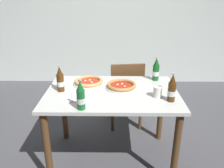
{
  "coord_description": "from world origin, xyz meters",
  "views": [
    {
      "loc": [
        0.02,
        -1.91,
        1.6
      ],
      "look_at": [
        0.0,
        0.05,
        0.8
      ],
      "focal_mm": 36.63,
      "sensor_mm": 36.0,
      "label": 1
    }
  ],
  "objects": [
    {
      "name": "paper_cup",
      "position": [
        0.39,
        -0.12,
        0.8
      ],
      "size": [
        0.07,
        0.07,
        0.09
      ],
      "primitive_type": "cylinder",
      "color": "white",
      "rests_on": "dining_table_main"
    },
    {
      "name": "beer_bottle_right",
      "position": [
        -0.46,
        0.0,
        0.85
      ],
      "size": [
        0.07,
        0.07,
        0.25
      ],
      "color": "#512D0F",
      "rests_on": "dining_table_main"
    },
    {
      "name": "back_wall_tiled",
      "position": [
        0.0,
        2.2,
        1.3
      ],
      "size": [
        7.0,
        0.1,
        2.6
      ],
      "primitive_type": "cube",
      "color": "silver",
      "rests_on": "ground_plane"
    },
    {
      "name": "chair_behind_table",
      "position": [
        0.16,
        0.61,
        0.48
      ],
      "size": [
        0.45,
        0.45,
        0.85
      ],
      "rotation": [
        0.0,
        0.0,
        3.27
      ],
      "color": "brown",
      "rests_on": "ground_plane"
    },
    {
      "name": "dining_table_main",
      "position": [
        0.0,
        0.0,
        0.64
      ],
      "size": [
        1.2,
        0.8,
        0.75
      ],
      "color": "silver",
      "rests_on": "ground_plane"
    },
    {
      "name": "pizza_marinara_far",
      "position": [
        -0.23,
        0.18,
        0.77
      ],
      "size": [
        0.3,
        0.3,
        0.04
      ],
      "color": "white",
      "rests_on": "dining_table_main"
    },
    {
      "name": "beer_bottle_left",
      "position": [
        0.49,
        -0.19,
        0.85
      ],
      "size": [
        0.07,
        0.07,
        0.25
      ],
      "color": "#512D0F",
      "rests_on": "dining_table_main"
    },
    {
      "name": "beer_bottle_center",
      "position": [
        -0.23,
        -0.34,
        0.85
      ],
      "size": [
        0.07,
        0.07,
        0.25
      ],
      "color": "#196B2D",
      "rests_on": "dining_table_main"
    },
    {
      "name": "ground_plane",
      "position": [
        0.0,
        0.0,
        0.0
      ],
      "size": [
        8.0,
        8.0,
        0.0
      ],
      "primitive_type": "plane",
      "color": "#4C4C51"
    },
    {
      "name": "pizza_margherita_near",
      "position": [
        0.09,
        0.08,
        0.77
      ],
      "size": [
        0.3,
        0.3,
        0.04
      ],
      "color": "white",
      "rests_on": "dining_table_main"
    },
    {
      "name": "beer_bottle_extra",
      "position": [
        0.44,
        0.29,
        0.85
      ],
      "size": [
        0.07,
        0.07,
        0.25
      ],
      "color": "#14591E",
      "rests_on": "dining_table_main"
    },
    {
      "name": "napkin_with_cutlery",
      "position": [
        -0.36,
        -0.14,
        0.75
      ],
      "size": [
        0.19,
        0.19,
        0.01
      ],
      "color": "white",
      "rests_on": "dining_table_main"
    }
  ]
}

